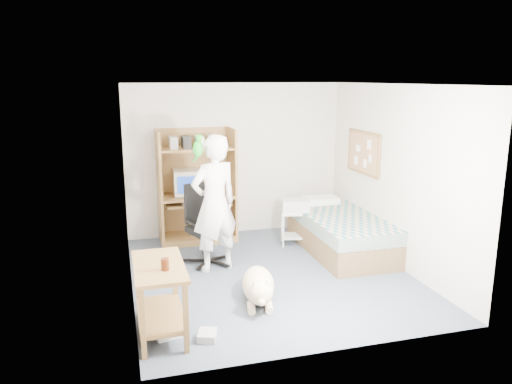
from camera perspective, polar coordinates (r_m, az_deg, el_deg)
floor at (r=6.79m, az=1.65°, el=-9.39°), size 4.00×4.00×0.00m
wall_back at (r=8.32m, az=-2.38°, el=3.74°), size 3.60×0.02×2.50m
wall_right at (r=7.16m, az=15.63°, el=1.76°), size 0.02×4.00×2.50m
wall_left at (r=6.14m, az=-14.53°, el=0.02°), size 0.02×4.00×2.50m
ceiling at (r=6.28m, az=1.80°, el=12.22°), size 3.60×4.00×0.02m
computer_hutch at (r=8.02m, az=-6.80°, el=0.18°), size 1.20×0.63×1.80m
bed at (r=7.68m, az=9.62°, el=-4.59°), size 1.02×2.02×0.66m
side_desk at (r=5.24m, az=-10.94°, el=-10.77°), size 0.50×1.00×0.75m
corkboard at (r=7.88m, az=12.18°, el=4.42°), size 0.04×0.94×0.66m
office_chair at (r=7.12m, az=-5.73°, el=-4.95°), size 0.64×0.65×1.12m
person at (r=6.69m, az=-4.77°, el=-1.36°), size 0.79×0.65×1.86m
parrot at (r=6.52m, az=-6.64°, el=5.14°), size 0.14×0.24×0.38m
dog at (r=5.96m, az=0.29°, el=-10.65°), size 0.54×1.17×0.44m
printer_cart at (r=7.87m, az=4.52°, el=-3.47°), size 0.53×0.47×0.54m
printer at (r=7.80m, az=4.56°, el=-1.54°), size 0.49×0.42×0.18m
crt_monitor at (r=7.97m, az=-7.93°, el=1.14°), size 0.43×0.46×0.39m
keyboard at (r=7.89m, az=-6.93°, el=-1.15°), size 0.46×0.20×0.03m
pencil_cup at (r=7.98m, az=-4.48°, el=0.18°), size 0.08×0.08×0.12m
drink_glass at (r=4.97m, az=-10.36°, el=-8.13°), size 0.08×0.08×0.12m
floor_box_a at (r=5.36m, az=-10.10°, el=-15.45°), size 0.29×0.25×0.10m
floor_box_b at (r=5.26m, az=-5.60°, el=-16.01°), size 0.24×0.27×0.08m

